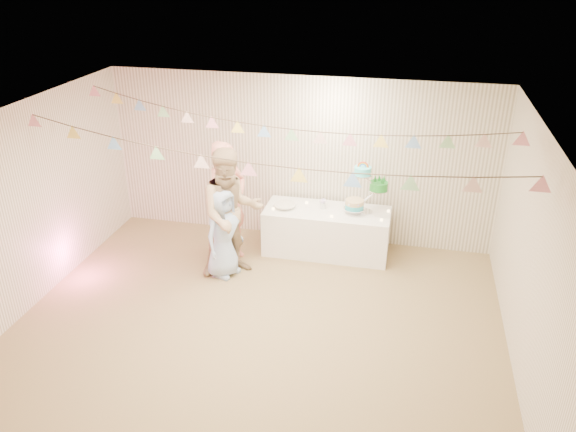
% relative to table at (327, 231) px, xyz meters
% --- Properties ---
extents(floor, '(6.00, 6.00, 0.00)m').
position_rel_table_xyz_m(floor, '(-0.53, -2.03, -0.35)').
color(floor, olive).
rests_on(floor, ground).
extents(ceiling, '(6.00, 6.00, 0.00)m').
position_rel_table_xyz_m(ceiling, '(-0.53, -2.03, 2.25)').
color(ceiling, silver).
rests_on(ceiling, ground).
extents(back_wall, '(6.00, 6.00, 0.00)m').
position_rel_table_xyz_m(back_wall, '(-0.53, 0.47, 0.95)').
color(back_wall, white).
rests_on(back_wall, ground).
extents(front_wall, '(6.00, 6.00, 0.00)m').
position_rel_table_xyz_m(front_wall, '(-0.53, -4.53, 0.95)').
color(front_wall, white).
rests_on(front_wall, ground).
extents(left_wall, '(5.00, 5.00, 0.00)m').
position_rel_table_xyz_m(left_wall, '(-3.53, -2.03, 0.95)').
color(left_wall, white).
rests_on(left_wall, ground).
extents(right_wall, '(5.00, 5.00, 0.00)m').
position_rel_table_xyz_m(right_wall, '(2.47, -2.03, 0.95)').
color(right_wall, white).
rests_on(right_wall, ground).
extents(table, '(1.88, 0.75, 0.70)m').
position_rel_table_xyz_m(table, '(0.00, 0.00, 0.00)').
color(table, white).
rests_on(table, floor).
extents(cake_stand, '(0.67, 0.39, 0.75)m').
position_rel_table_xyz_m(cake_stand, '(0.55, 0.05, 0.77)').
color(cake_stand, silver).
rests_on(cake_stand, table).
extents(cake_bottom, '(0.31, 0.31, 0.15)m').
position_rel_table_xyz_m(cake_bottom, '(0.40, -0.01, 0.48)').
color(cake_bottom, '#28ADBB').
rests_on(cake_bottom, cake_stand).
extents(cake_middle, '(0.27, 0.27, 0.22)m').
position_rel_table_xyz_m(cake_middle, '(0.73, 0.14, 0.75)').
color(cake_middle, '#1C8226').
rests_on(cake_middle, cake_stand).
extents(cake_top_tier, '(0.25, 0.25, 0.19)m').
position_rel_table_xyz_m(cake_top_tier, '(0.49, 0.02, 1.02)').
color(cake_top_tier, '#4CE7F1').
rests_on(cake_top_tier, cake_stand).
extents(platter, '(0.33, 0.33, 0.02)m').
position_rel_table_xyz_m(platter, '(-0.64, -0.05, 0.41)').
color(platter, white).
rests_on(platter, table).
extents(posy, '(0.14, 0.14, 0.16)m').
position_rel_table_xyz_m(posy, '(-0.07, 0.05, 0.48)').
color(posy, white).
rests_on(posy, table).
extents(person_adult_a, '(0.72, 0.80, 1.83)m').
position_rel_table_xyz_m(person_adult_a, '(-1.40, -0.50, 0.56)').
color(person_adult_a, '#E78878').
rests_on(person_adult_a, floor).
extents(person_adult_b, '(1.15, 1.08, 1.87)m').
position_rel_table_xyz_m(person_adult_b, '(-1.22, -0.88, 0.58)').
color(person_adult_b, tan).
rests_on(person_adult_b, floor).
extents(person_child, '(0.63, 0.76, 1.33)m').
position_rel_table_xyz_m(person_child, '(-1.32, -0.96, 0.31)').
color(person_child, '#A1BBE4').
rests_on(person_child, floor).
extents(bunting_back, '(5.60, 1.10, 0.40)m').
position_rel_table_xyz_m(bunting_back, '(-0.53, -0.93, 2.00)').
color(bunting_back, pink).
rests_on(bunting_back, ceiling).
extents(bunting_front, '(5.60, 0.90, 0.36)m').
position_rel_table_xyz_m(bunting_front, '(-0.53, -2.23, 1.97)').
color(bunting_front, '#72A5E5').
rests_on(bunting_front, ceiling).
extents(tealight_0, '(0.04, 0.04, 0.03)m').
position_rel_table_xyz_m(tealight_0, '(-0.80, -0.15, 0.37)').
color(tealight_0, '#FFD88C').
rests_on(tealight_0, table).
extents(tealight_1, '(0.04, 0.04, 0.03)m').
position_rel_table_xyz_m(tealight_1, '(-0.35, 0.18, 0.37)').
color(tealight_1, '#FFD88C').
rests_on(tealight_1, table).
extents(tealight_2, '(0.04, 0.04, 0.03)m').
position_rel_table_xyz_m(tealight_2, '(0.10, -0.22, 0.37)').
color(tealight_2, '#FFD88C').
rests_on(tealight_2, table).
extents(tealight_3, '(0.04, 0.04, 0.03)m').
position_rel_table_xyz_m(tealight_3, '(0.35, 0.22, 0.37)').
color(tealight_3, '#FFD88C').
rests_on(tealight_3, table).
extents(tealight_4, '(0.04, 0.04, 0.03)m').
position_rel_table_xyz_m(tealight_4, '(0.82, -0.18, 0.37)').
color(tealight_4, '#FFD88C').
rests_on(tealight_4, table).
extents(tealight_5, '(0.04, 0.04, 0.03)m').
position_rel_table_xyz_m(tealight_5, '(0.90, 0.15, 0.37)').
color(tealight_5, '#FFD88C').
rests_on(tealight_5, table).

